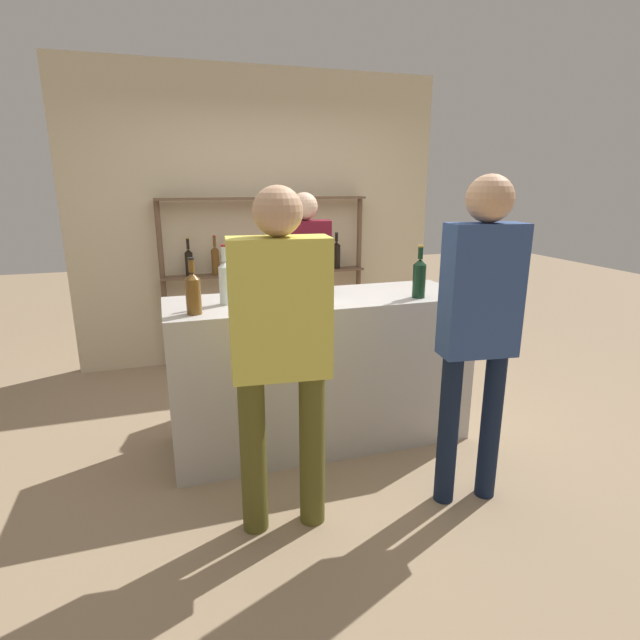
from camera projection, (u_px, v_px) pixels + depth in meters
ground_plane at (320, 437)px, 3.56m from camera, size 16.00×16.00×0.00m
bar_counter at (320, 370)px, 3.43m from camera, size 2.00×0.67×1.03m
back_wall at (261, 220)px, 4.96m from camera, size 3.60×0.12×2.80m
back_shelf at (267, 254)px, 4.89m from camera, size 2.02×0.18×1.62m
counter_bottle_0 at (279, 281)px, 3.06m from camera, size 0.08×0.08×0.38m
counter_bottle_1 at (225, 282)px, 3.07m from camera, size 0.07×0.07×0.37m
counter_bottle_2 at (325, 276)px, 3.38m from camera, size 0.08×0.08×0.32m
counter_bottle_3 at (193, 292)px, 2.85m from camera, size 0.09×0.09×0.33m
counter_bottle_4 at (419, 277)px, 3.25m from camera, size 0.08×0.08×0.34m
cork_jar at (322, 296)px, 3.08m from camera, size 0.13×0.13×0.12m
server_behind_counter at (305, 277)px, 4.16m from camera, size 0.46×0.28×1.68m
customer_right at (480, 315)px, 2.61m from camera, size 0.42×0.24×1.80m
customer_left at (281, 341)px, 2.40m from camera, size 0.49×0.26×1.75m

